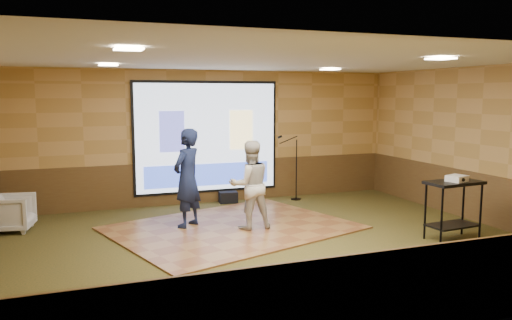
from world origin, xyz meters
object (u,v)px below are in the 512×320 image
object	(u,v)px
banquet_chair	(11,213)
duffel_bag	(228,197)
av_table	(453,198)
projector_screen	(207,138)
mic_stand	(294,179)
projector	(457,178)
dance_floor	(233,228)
player_left	(187,178)
player_right	(250,185)

from	to	relation	value
banquet_chair	duffel_bag	bearing A→B (deg)	-67.99
av_table	projector_screen	bearing A→B (deg)	126.16
mic_stand	projector	bearing A→B (deg)	-60.28
projector_screen	mic_stand	world-z (taller)	projector_screen
dance_floor	mic_stand	world-z (taller)	mic_stand
dance_floor	projector	world-z (taller)	projector
player_left	av_table	bearing A→B (deg)	108.49
projector_screen	banquet_chair	size ratio (longest dim) A/B	4.55
player_left	dance_floor	bearing A→B (deg)	113.86
banquet_chair	mic_stand	bearing A→B (deg)	-73.09
projector_screen	banquet_chair	distance (m)	4.26
player_right	av_table	xyz separation A→B (m)	(3.01, -1.78, -0.12)
dance_floor	player_left	world-z (taller)	player_left
player_right	projector	size ratio (longest dim) A/B	5.14
dance_floor	projector	bearing A→B (deg)	-31.25
dance_floor	projector_screen	bearing A→B (deg)	86.33
mic_stand	projector_screen	bearing A→B (deg)	-178.38
player_right	av_table	bearing A→B (deg)	150.51
av_table	banquet_chair	distance (m)	7.78
mic_stand	banquet_chair	xyz separation A→B (m)	(-5.92, -0.71, -0.16)
av_table	duffel_bag	world-z (taller)	av_table
dance_floor	player_left	distance (m)	1.24
player_left	projector	bearing A→B (deg)	108.09
player_left	mic_stand	distance (m)	3.33
dance_floor	duffel_bag	distance (m)	2.23
av_table	banquet_chair	bearing A→B (deg)	155.78
player_left	player_right	bearing A→B (deg)	111.45
player_right	duffel_bag	world-z (taller)	player_right
av_table	projector	xyz separation A→B (m)	(0.01, -0.04, 0.35)
projector_screen	projector	xyz separation A→B (m)	(3.15, -4.34, -0.41)
dance_floor	banquet_chair	xyz separation A→B (m)	(-3.80, 1.23, 0.32)
banquet_chair	player_left	bearing A→B (deg)	-96.20
projector_screen	av_table	bearing A→B (deg)	-53.84
projector_screen	mic_stand	xyz separation A→B (m)	(1.98, -0.40, -0.98)
projector_screen	dance_floor	distance (m)	2.76
player_right	player_left	bearing A→B (deg)	-25.54
player_right	duffel_bag	bearing A→B (deg)	-96.18
projector_screen	player_right	xyz separation A→B (m)	(0.13, -2.52, -0.64)
av_table	mic_stand	world-z (taller)	mic_stand
projector	mic_stand	world-z (taller)	mic_stand
player_left	projector	size ratio (longest dim) A/B	5.81
dance_floor	banquet_chair	size ratio (longest dim) A/B	5.65
projector_screen	duffel_bag	distance (m)	1.43
dance_floor	av_table	xyz separation A→B (m)	(3.29, -1.96, 0.70)
banquet_chair	duffel_bag	xyz separation A→B (m)	(4.37, 0.92, -0.21)
banquet_chair	duffel_bag	size ratio (longest dim) A/B	1.79
av_table	duffel_bag	bearing A→B (deg)	123.43
duffel_bag	projector_screen	bearing A→B (deg)	156.39
player_left	av_table	distance (m)	4.67
player_left	av_table	size ratio (longest dim) A/B	1.80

